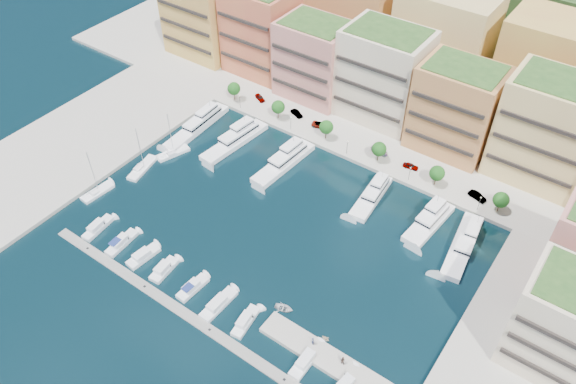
# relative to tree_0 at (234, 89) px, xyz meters

# --- Properties ---
(ground) EXTENTS (400.00, 400.00, 0.00)m
(ground) POSITION_rel_tree_0_xyz_m (40.00, -33.50, -4.74)
(ground) COLOR black
(ground) RESTS_ON ground
(north_quay) EXTENTS (220.00, 64.00, 2.00)m
(north_quay) POSITION_rel_tree_0_xyz_m (40.00, 28.50, -4.74)
(north_quay) COLOR #9E998E
(north_quay) RESTS_ON ground
(west_quay) EXTENTS (34.00, 76.00, 2.00)m
(west_quay) POSITION_rel_tree_0_xyz_m (-22.00, -41.50, -4.74)
(west_quay) COLOR #9E998E
(west_quay) RESTS_ON ground
(hillside) EXTENTS (240.00, 40.00, 58.00)m
(hillside) POSITION_rel_tree_0_xyz_m (40.00, 76.50, -4.74)
(hillside) COLOR #273E19
(hillside) RESTS_ON ground
(south_pontoon) EXTENTS (72.00, 2.20, 0.35)m
(south_pontoon) POSITION_rel_tree_0_xyz_m (37.00, -63.50, -4.74)
(south_pontoon) COLOR gray
(south_pontoon) RESTS_ON ground
(finger_pier) EXTENTS (32.00, 5.00, 2.00)m
(finger_pier) POSITION_rel_tree_0_xyz_m (70.00, -55.50, -4.74)
(finger_pier) COLOR #9E998E
(finger_pier) RESTS_ON ground
(apartment_0) EXTENTS (22.00, 16.50, 24.80)m
(apartment_0) POSITION_rel_tree_0_xyz_m (-26.00, 16.49, 8.57)
(apartment_0) COLOR gold
(apartment_0) RESTS_ON north_quay
(apartment_1) EXTENTS (20.00, 16.50, 26.80)m
(apartment_1) POSITION_rel_tree_0_xyz_m (-4.00, 18.49, 9.57)
(apartment_1) COLOR #C77242
(apartment_1) RESTS_ON north_quay
(apartment_2) EXTENTS (20.00, 15.50, 22.80)m
(apartment_2) POSITION_rel_tree_0_xyz_m (17.00, 16.49, 7.57)
(apartment_2) COLOR tan
(apartment_2) RESTS_ON north_quay
(apartment_3) EXTENTS (22.00, 16.50, 25.80)m
(apartment_3) POSITION_rel_tree_0_xyz_m (38.00, 18.49, 9.07)
(apartment_3) COLOR beige
(apartment_3) RESTS_ON north_quay
(apartment_4) EXTENTS (20.00, 15.50, 23.80)m
(apartment_4) POSITION_rel_tree_0_xyz_m (60.00, 16.49, 8.07)
(apartment_4) COLOR #B67344
(apartment_4) RESTS_ON north_quay
(apartment_5) EXTENTS (22.00, 16.50, 26.80)m
(apartment_5) POSITION_rel_tree_0_xyz_m (82.00, 18.49, 9.57)
(apartment_5) COLOR #E6C97A
(apartment_5) RESTS_ON north_quay
(apartment_east_b) EXTENTS (18.00, 14.50, 20.80)m
(apartment_east_b) POSITION_rel_tree_0_xyz_m (102.00, -31.51, 6.57)
(apartment_east_b) COLOR beige
(apartment_east_b) RESTS_ON east_quay
(backblock_1) EXTENTS (26.00, 18.00, 30.00)m
(backblock_1) POSITION_rel_tree_0_xyz_m (15.00, 40.50, 11.26)
(backblock_1) COLOR #B67344
(backblock_1) RESTS_ON north_quay
(backblock_2) EXTENTS (26.00, 18.00, 30.00)m
(backblock_2) POSITION_rel_tree_0_xyz_m (45.00, 40.50, 11.26)
(backblock_2) COLOR #E6C97A
(backblock_2) RESTS_ON north_quay
(backblock_3) EXTENTS (26.00, 18.00, 30.00)m
(backblock_3) POSITION_rel_tree_0_xyz_m (75.00, 40.50, 11.26)
(backblock_3) COLOR gold
(backblock_3) RESTS_ON north_quay
(tree_0) EXTENTS (3.80, 3.80, 5.65)m
(tree_0) POSITION_rel_tree_0_xyz_m (0.00, 0.00, 0.00)
(tree_0) COLOR #473323
(tree_0) RESTS_ON north_quay
(tree_1) EXTENTS (3.80, 3.80, 5.65)m
(tree_1) POSITION_rel_tree_0_xyz_m (16.00, 0.00, 0.00)
(tree_1) COLOR #473323
(tree_1) RESTS_ON north_quay
(tree_2) EXTENTS (3.80, 3.80, 5.65)m
(tree_2) POSITION_rel_tree_0_xyz_m (32.00, 0.00, 0.00)
(tree_2) COLOR #473323
(tree_2) RESTS_ON north_quay
(tree_3) EXTENTS (3.80, 3.80, 5.65)m
(tree_3) POSITION_rel_tree_0_xyz_m (48.00, 0.00, 0.00)
(tree_3) COLOR #473323
(tree_3) RESTS_ON north_quay
(tree_4) EXTENTS (3.80, 3.80, 5.65)m
(tree_4) POSITION_rel_tree_0_xyz_m (64.00, 0.00, 0.00)
(tree_4) COLOR #473323
(tree_4) RESTS_ON north_quay
(tree_5) EXTENTS (3.80, 3.80, 5.65)m
(tree_5) POSITION_rel_tree_0_xyz_m (80.00, 0.00, 0.00)
(tree_5) COLOR #473323
(tree_5) RESTS_ON north_quay
(lamppost_0) EXTENTS (0.30, 0.30, 4.20)m
(lamppost_0) POSITION_rel_tree_0_xyz_m (4.00, -2.30, -0.92)
(lamppost_0) COLOR black
(lamppost_0) RESTS_ON north_quay
(lamppost_1) EXTENTS (0.30, 0.30, 4.20)m
(lamppost_1) POSITION_rel_tree_0_xyz_m (22.00, -2.30, -0.92)
(lamppost_1) COLOR black
(lamppost_1) RESTS_ON north_quay
(lamppost_2) EXTENTS (0.30, 0.30, 4.20)m
(lamppost_2) POSITION_rel_tree_0_xyz_m (40.00, -2.30, -0.92)
(lamppost_2) COLOR black
(lamppost_2) RESTS_ON north_quay
(lamppost_3) EXTENTS (0.30, 0.30, 4.20)m
(lamppost_3) POSITION_rel_tree_0_xyz_m (58.00, -2.30, -0.92)
(lamppost_3) COLOR black
(lamppost_3) RESTS_ON north_quay
(lamppost_4) EXTENTS (0.30, 0.30, 4.20)m
(lamppost_4) POSITION_rel_tree_0_xyz_m (76.00, -2.30, -0.92)
(lamppost_4) COLOR black
(lamppost_4) RESTS_ON north_quay
(yacht_0) EXTENTS (5.37, 23.86, 7.30)m
(yacht_0) POSITION_rel_tree_0_xyz_m (-0.21, -15.35, -3.53)
(yacht_0) COLOR white
(yacht_0) RESTS_ON ground
(yacht_1) EXTENTS (6.65, 22.24, 7.30)m
(yacht_1) POSITION_rel_tree_0_xyz_m (12.64, -14.59, -3.65)
(yacht_1) COLOR white
(yacht_1) RESTS_ON ground
(yacht_2) EXTENTS (5.94, 21.12, 7.30)m
(yacht_2) POSITION_rel_tree_0_xyz_m (28.65, -14.06, -3.53)
(yacht_2) COLOR white
(yacht_2) RESTS_ON ground
(yacht_4) EXTENTS (5.77, 17.17, 7.30)m
(yacht_4) POSITION_rel_tree_0_xyz_m (53.37, -12.26, -3.65)
(yacht_4) COLOR white
(yacht_4) RESTS_ON ground
(yacht_5) EXTENTS (6.12, 16.78, 7.30)m
(yacht_5) POSITION_rel_tree_0_xyz_m (68.49, -12.03, -3.53)
(yacht_5) COLOR white
(yacht_5) RESTS_ON ground
(yacht_6) EXTENTS (6.99, 20.92, 7.30)m
(yacht_6) POSITION_rel_tree_0_xyz_m (77.60, -13.90, -3.53)
(yacht_6) COLOR white
(yacht_6) RESTS_ON ground
(cruiser_0) EXTENTS (3.23, 8.50, 2.55)m
(cruiser_0) POSITION_rel_tree_0_xyz_m (7.16, -58.09, -4.20)
(cruiser_0) COLOR white
(cruiser_0) RESTS_ON ground
(cruiser_1) EXTENTS (3.14, 8.63, 2.66)m
(cruiser_1) POSITION_rel_tree_0_xyz_m (15.10, -58.11, -4.17)
(cruiser_1) COLOR white
(cruiser_1) RESTS_ON ground
(cruiser_2) EXTENTS (3.44, 7.93, 2.55)m
(cruiser_2) POSITION_rel_tree_0_xyz_m (21.93, -58.08, -4.20)
(cruiser_2) COLOR white
(cruiser_2) RESTS_ON ground
(cruiser_3) EXTENTS (3.35, 7.38, 2.55)m
(cruiser_3) POSITION_rel_tree_0_xyz_m (28.27, -58.08, -4.20)
(cruiser_3) COLOR white
(cruiser_3) RESTS_ON ground
(cruiser_4) EXTENTS (2.89, 7.67, 2.66)m
(cruiser_4) POSITION_rel_tree_0_xyz_m (36.54, -58.10, -4.17)
(cruiser_4) COLOR white
(cruiser_4) RESTS_ON ground
(cruiser_5) EXTENTS (2.90, 9.09, 2.55)m
(cruiser_5) POSITION_rel_tree_0_xyz_m (43.62, -58.10, -4.20)
(cruiser_5) COLOR white
(cruiser_5) RESTS_ON ground
(cruiser_6) EXTENTS (3.39, 8.05, 2.55)m
(cruiser_6) POSITION_rel_tree_0_xyz_m (50.63, -58.09, -4.20)
(cruiser_6) COLOR white
(cruiser_6) RESTS_ON ground
(cruiser_8) EXTENTS (2.46, 8.73, 2.55)m
(cruiser_8) POSITION_rel_tree_0_xyz_m (65.16, -58.10, -4.20)
(cruiser_8) COLOR white
(cruiser_8) RESTS_ON ground
(sailboat_0) EXTENTS (3.50, 8.54, 13.20)m
(sailboat_0) POSITION_rel_tree_0_xyz_m (-2.35, -50.17, -4.43)
(sailboat_0) COLOR white
(sailboat_0) RESTS_ON ground
(sailboat_2) EXTENTS (5.41, 9.27, 13.20)m
(sailboat_2) POSITION_rel_tree_0_xyz_m (2.12, -28.35, -4.43)
(sailboat_2) COLOR white
(sailboat_2) RESTS_ON ground
(sailboat_1) EXTENTS (4.96, 10.62, 13.20)m
(sailboat_1) POSITION_rel_tree_0_xyz_m (-0.04, -37.32, -4.44)
(sailboat_1) COLOR white
(sailboat_1) RESTS_ON ground
(tender_0) EXTENTS (4.46, 3.68, 0.80)m
(tender_0) POSITION_rel_tree_0_xyz_m (54.91, -51.03, -4.34)
(tender_0) COLOR silver
(tender_0) RESTS_ON ground
(tender_1) EXTENTS (1.88, 1.67, 0.92)m
(tender_1) POSITION_rel_tree_0_xyz_m (65.51, -52.02, -4.28)
(tender_1) COLOR beige
(tender_1) RESTS_ON ground
(car_0) EXTENTS (4.42, 3.22, 1.40)m
(car_0) POSITION_rel_tree_0_xyz_m (6.19, 4.28, -3.04)
(car_0) COLOR gray
(car_0) RESTS_ON north_quay
(car_1) EXTENTS (4.54, 2.82, 1.41)m
(car_1) POSITION_rel_tree_0_xyz_m (19.54, 4.05, -3.04)
(car_1) COLOR gray
(car_1) RESTS_ON north_quay
(car_2) EXTENTS (5.45, 3.60, 1.39)m
(car_2) POSITION_rel_tree_0_xyz_m (28.10, 3.46, -3.05)
(car_2) COLOR gray
(car_2) RESTS_ON north_quay
(car_3) EXTENTS (4.70, 2.01, 1.35)m
(car_3) POSITION_rel_tree_0_xyz_m (46.92, 2.92, -3.07)
(car_3) COLOR gray
(car_3) RESTS_ON north_quay
(car_4) EXTENTS (4.12, 2.16, 1.33)m
(car_4) POSITION_rel_tree_0_xyz_m (56.33, 2.21, -3.08)
(car_4) COLOR gray
(car_4) RESTS_ON north_quay
(car_5) EXTENTS (4.76, 2.67, 1.49)m
(car_5) POSITION_rel_tree_0_xyz_m (74.41, 1.38, -3.00)
(car_5) COLOR gray
(car_5) RESTS_ON north_quay
(person_0) EXTENTS (0.81, 0.85, 1.96)m
(person_0) POSITION_rel_tree_0_xyz_m (64.32, -54.70, -2.76)
(person_0) COLOR #283251
(person_0) RESTS_ON finger_pier
(person_1) EXTENTS (1.04, 0.85, 1.98)m
(person_1) POSITION_rel_tree_0_xyz_m (71.00, -54.89, -2.75)
(person_1) COLOR #4C372E
(person_1) RESTS_ON finger_pier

